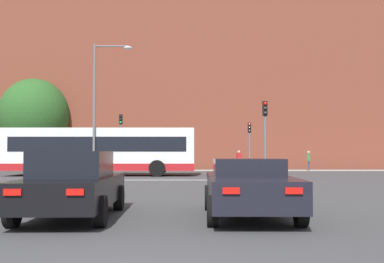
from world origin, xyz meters
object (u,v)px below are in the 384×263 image
(traffic_light_near_right, at_px, (267,127))
(pedestrian_walking_east, at_px, (311,159))
(car_roadster_right, at_px, (251,187))
(traffic_light_far_left, at_px, (123,133))
(bus_crossing_lead, at_px, (103,150))
(street_lamp_junction, at_px, (103,96))
(traffic_light_far_right, at_px, (252,138))
(car_saloon_left, at_px, (75,184))
(pedestrian_waiting, at_px, (241,159))

(traffic_light_near_right, height_order, pedestrian_walking_east, traffic_light_near_right)
(car_roadster_right, distance_m, traffic_light_far_left, 28.05)
(bus_crossing_lead, distance_m, street_lamp_junction, 3.58)
(car_roadster_right, height_order, traffic_light_near_right, traffic_light_near_right)
(street_lamp_junction, height_order, pedestrian_walking_east, street_lamp_junction)
(traffic_light_far_right, bearing_deg, traffic_light_near_right, -92.93)
(car_roadster_right, bearing_deg, traffic_light_far_left, 105.13)
(car_saloon_left, relative_size, street_lamp_junction, 0.58)
(traffic_light_near_right, bearing_deg, traffic_light_far_left, 128.55)
(bus_crossing_lead, distance_m, traffic_light_far_left, 8.05)
(pedestrian_waiting, bearing_deg, bus_crossing_lead, -161.54)
(car_saloon_left, xyz_separation_m, street_lamp_junction, (-2.79, 17.84, 4.11))
(street_lamp_junction, distance_m, pedestrian_walking_east, 18.00)
(car_saloon_left, bearing_deg, bus_crossing_lead, 97.61)
(car_saloon_left, xyz_separation_m, car_roadster_right, (4.04, 0.10, -0.08))
(traffic_light_near_right, relative_size, pedestrian_waiting, 2.66)
(pedestrian_walking_east, bearing_deg, traffic_light_far_left, 104.76)
(traffic_light_near_right, xyz_separation_m, pedestrian_walking_east, (5.31, 12.21, -1.96))
(pedestrian_waiting, bearing_deg, car_roadster_right, -120.80)
(car_saloon_left, xyz_separation_m, traffic_light_far_left, (-2.95, 27.17, 2.23))
(bus_crossing_lead, bearing_deg, traffic_light_far_left, -0.46)
(car_roadster_right, bearing_deg, bus_crossing_lead, 110.89)
(bus_crossing_lead, height_order, pedestrian_waiting, bus_crossing_lead)
(car_roadster_right, relative_size, street_lamp_junction, 0.57)
(traffic_light_far_left, relative_size, street_lamp_junction, 0.56)
(bus_crossing_lead, distance_m, traffic_light_far_right, 13.23)
(car_saloon_left, bearing_deg, car_roadster_right, 0.18)
(street_lamp_junction, bearing_deg, bus_crossing_lead, 99.11)
(car_saloon_left, height_order, traffic_light_far_right, traffic_light_far_right)
(pedestrian_waiting, distance_m, pedestrian_walking_east, 5.58)
(traffic_light_far_right, distance_m, pedestrian_walking_east, 4.98)
(pedestrian_waiting, height_order, pedestrian_walking_east, pedestrian_waiting)
(traffic_light_far_left, distance_m, pedestrian_waiting, 9.87)
(car_roadster_right, distance_m, traffic_light_far_right, 27.58)
(car_saloon_left, distance_m, pedestrian_waiting, 29.33)
(bus_crossing_lead, height_order, street_lamp_junction, street_lamp_junction)
(car_roadster_right, relative_size, traffic_light_near_right, 1.08)
(traffic_light_far_left, relative_size, pedestrian_waiting, 2.80)
(traffic_light_far_right, height_order, street_lamp_junction, street_lamp_junction)
(bus_crossing_lead, bearing_deg, traffic_light_near_right, -113.31)
(car_saloon_left, relative_size, car_roadster_right, 1.02)
(pedestrian_walking_east, bearing_deg, car_roadster_right, 178.06)
(traffic_light_near_right, bearing_deg, car_roadster_right, -100.09)
(traffic_light_near_right, bearing_deg, car_saloon_left, -114.00)
(traffic_light_far_right, relative_size, street_lamp_junction, 0.48)
(car_roadster_right, xyz_separation_m, traffic_light_far_right, (3.29, 27.32, 1.91))
(car_saloon_left, bearing_deg, pedestrian_waiting, 75.70)
(pedestrian_walking_east, bearing_deg, bus_crossing_lead, 132.49)
(traffic_light_far_right, height_order, pedestrian_waiting, traffic_light_far_right)
(car_roadster_right, relative_size, traffic_light_far_left, 1.03)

